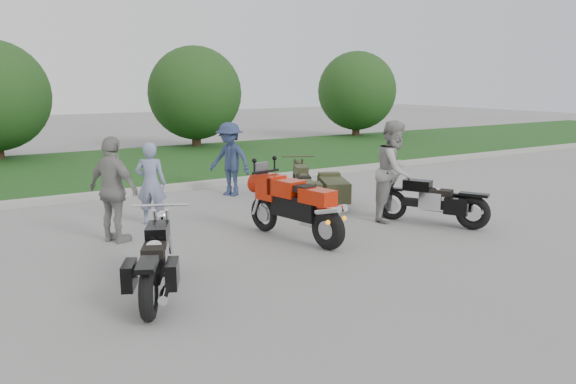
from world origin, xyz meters
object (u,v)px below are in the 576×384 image
person_stripe (151,183)px  person_back (114,190)px  cruiser_sidecar (321,189)px  person_grey (394,171)px  cruiser_left (156,265)px  cruiser_right (436,203)px  person_denim (230,159)px  sportbike_red (296,205)px

person_stripe → person_back: 1.26m
person_stripe → person_back: size_ratio=0.87×
cruiser_sidecar → person_grey: person_grey is taller
cruiser_left → cruiser_sidecar: (4.76, 3.16, -0.04)m
cruiser_right → person_grey: 1.01m
cruiser_right → person_denim: bearing=86.0°
person_grey → sportbike_red: bearing=155.3°
cruiser_sidecar → person_denim: size_ratio=1.18×
cruiser_right → person_grey: size_ratio=1.01×
person_stripe → sportbike_red: bearing=157.8°
sportbike_red → person_stripe: (-1.72, 2.40, 0.16)m
person_grey → person_back: (-5.05, 1.32, -0.07)m
sportbike_red → cruiser_right: sportbike_red is taller
cruiser_left → cruiser_right: bearing=32.6°
cruiser_left → person_stripe: (1.16, 3.64, 0.35)m
person_stripe → person_grey: person_grey is taller
cruiser_left → person_back: (0.25, 2.78, 0.47)m
cruiser_sidecar → person_back: (-4.52, -0.38, 0.51)m
cruiser_right → person_denim: (-2.07, 4.57, 0.44)m
person_grey → person_back: 5.22m
cruiser_left → person_back: person_back is taller
cruiser_left → person_back: bearing=110.4°
cruiser_right → person_denim: person_denim is taller
cruiser_left → person_back: size_ratio=1.14×
person_grey → cruiser_sidecar: bearing=77.3°
sportbike_red → person_grey: (2.41, 0.23, 0.35)m
person_denim → person_back: size_ratio=0.96×
sportbike_red → person_denim: bearing=67.9°
cruiser_left → person_grey: 5.52m
sportbike_red → person_stripe: bearing=113.9°
person_grey → person_denim: size_ratio=1.12×
cruiser_right → person_denim: 5.03m
cruiser_right → person_stripe: 5.40m
cruiser_left → cruiser_right: size_ratio=1.04×
person_back → sportbike_red: bearing=-148.7°
cruiser_right → sportbike_red: bearing=141.3°
cruiser_right → person_back: person_back is taller
person_stripe → person_grey: bearing=-175.5°
cruiser_right → person_grey: (-0.40, 0.75, 0.55)m
person_denim → person_grey: bearing=-2.6°
cruiser_sidecar → person_grey: bearing=-47.1°
sportbike_red → person_denim: (0.74, 4.05, 0.24)m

